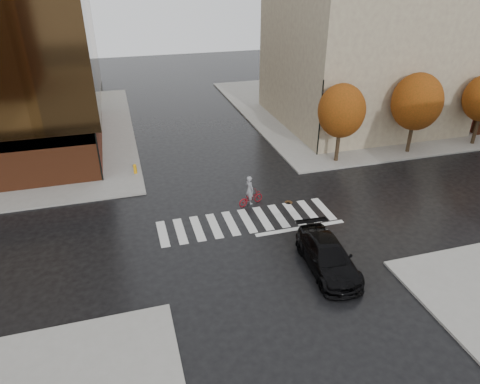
% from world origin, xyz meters
% --- Properties ---
extents(ground, '(120.00, 120.00, 0.00)m').
position_xyz_m(ground, '(0.00, 0.00, 0.00)').
color(ground, black).
rests_on(ground, ground).
extents(sidewalk_ne, '(30.00, 30.00, 0.15)m').
position_xyz_m(sidewalk_ne, '(21.00, 21.00, 0.07)').
color(sidewalk_ne, gray).
rests_on(sidewalk_ne, ground).
extents(crosswalk, '(12.00, 3.00, 0.01)m').
position_xyz_m(crosswalk, '(0.00, 0.50, 0.01)').
color(crosswalk, silver).
rests_on(crosswalk, ground).
extents(building_ne_tan, '(16.00, 16.00, 18.00)m').
position_xyz_m(building_ne_tan, '(17.00, 17.00, 9.15)').
color(building_ne_tan, gray).
rests_on(building_ne_tan, sidewalk_ne).
extents(building_nw_far, '(14.00, 12.00, 20.00)m').
position_xyz_m(building_nw_far, '(-16.00, 37.00, 10.15)').
color(building_nw_far, gray).
rests_on(building_nw_far, sidewalk_nw).
extents(tree_ne_a, '(3.80, 3.80, 6.50)m').
position_xyz_m(tree_ne_a, '(10.00, 7.40, 4.46)').
color(tree_ne_a, black).
rests_on(tree_ne_a, sidewalk_ne).
extents(tree_ne_b, '(4.20, 4.20, 6.89)m').
position_xyz_m(tree_ne_b, '(17.00, 7.40, 4.62)').
color(tree_ne_b, black).
rests_on(tree_ne_b, sidewalk_ne).
extents(sedan, '(2.63, 5.72, 1.62)m').
position_xyz_m(sedan, '(2.76, -5.45, 0.81)').
color(sedan, black).
rests_on(sedan, ground).
extents(cyclist, '(2.04, 1.23, 2.19)m').
position_xyz_m(cyclist, '(0.84, 2.50, 0.75)').
color(cyclist, maroon).
rests_on(cyclist, ground).
extents(traffic_light_nw, '(0.21, 0.18, 7.92)m').
position_xyz_m(traffic_light_nw, '(-9.00, 9.00, 4.74)').
color(traffic_light_nw, black).
rests_on(traffic_light_nw, sidewalk_nw).
extents(traffic_light_ne, '(0.17, 0.19, 6.49)m').
position_xyz_m(traffic_light_ne, '(9.00, 9.00, 3.77)').
color(traffic_light_ne, black).
rests_on(traffic_light_ne, sidewalk_ne).
extents(fire_hydrant, '(0.28, 0.28, 0.78)m').
position_xyz_m(fire_hydrant, '(-6.50, 9.58, 0.58)').
color(fire_hydrant, orange).
rests_on(fire_hydrant, sidewalk_nw).
extents(manhole, '(0.64, 0.64, 0.01)m').
position_xyz_m(manhole, '(3.52, 2.00, 0.01)').
color(manhole, '#4C331B').
rests_on(manhole, ground).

